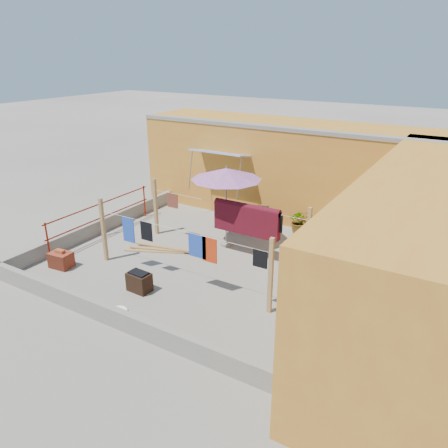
% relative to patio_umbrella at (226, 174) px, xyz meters
% --- Properties ---
extents(ground, '(80.00, 80.00, 0.00)m').
position_rel_patio_umbrella_xyz_m(ground, '(0.17, -1.19, -2.18)').
color(ground, '#9E998E').
rests_on(ground, ground).
extents(wall_back, '(11.00, 3.27, 3.21)m').
position_rel_patio_umbrella_xyz_m(wall_back, '(0.67, 3.51, -0.57)').
color(wall_back, '#C5872B').
rests_on(wall_back, ground).
extents(wall_right, '(2.40, 9.00, 3.20)m').
position_rel_patio_umbrella_xyz_m(wall_right, '(5.37, -1.19, -0.58)').
color(wall_right, '#C5872B').
rests_on(wall_right, ground).
extents(parapet_front, '(8.30, 0.16, 0.44)m').
position_rel_patio_umbrella_xyz_m(parapet_front, '(0.17, -4.77, -1.96)').
color(parapet_front, gray).
rests_on(parapet_front, ground).
extents(parapet_left, '(0.16, 7.30, 0.44)m').
position_rel_patio_umbrella_xyz_m(parapet_left, '(-3.91, -1.19, -1.96)').
color(parapet_left, gray).
rests_on(parapet_left, ground).
extents(red_railing, '(0.05, 4.20, 1.10)m').
position_rel_patio_umbrella_xyz_m(red_railing, '(-3.68, -1.39, -1.46)').
color(red_railing, maroon).
rests_on(red_railing, ground).
extents(clothesline_rig, '(5.09, 2.35, 1.80)m').
position_rel_patio_umbrella_xyz_m(clothesline_rig, '(0.74, -0.65, -1.10)').
color(clothesline_rig, tan).
rests_on(clothesline_rig, ground).
extents(patio_umbrella, '(2.46, 2.46, 2.43)m').
position_rel_patio_umbrella_xyz_m(patio_umbrella, '(0.00, 0.00, 0.00)').
color(patio_umbrella, gray).
rests_on(patio_umbrella, ground).
extents(outdoor_table, '(1.61, 1.19, 0.68)m').
position_rel_patio_umbrella_xyz_m(outdoor_table, '(-0.15, 1.49, -1.57)').
color(outdoor_table, black).
rests_on(outdoor_table, ground).
extents(brick_stack, '(0.62, 0.48, 0.50)m').
position_rel_patio_umbrella_xyz_m(brick_stack, '(-3.05, -3.52, -1.96)').
color(brick_stack, '#9D3A24').
rests_on(brick_stack, ground).
extents(lumber_pile, '(1.88, 0.92, 0.12)m').
position_rel_patio_umbrella_xyz_m(lumber_pile, '(-1.44, -1.38, -2.12)').
color(lumber_pile, tan).
rests_on(lumber_pile, ground).
extents(brazier, '(0.58, 0.40, 0.50)m').
position_rel_patio_umbrella_xyz_m(brazier, '(-0.42, -3.38, -1.94)').
color(brazier, black).
rests_on(brazier, ground).
extents(white_basin, '(0.43, 0.43, 0.08)m').
position_rel_patio_umbrella_xyz_m(white_basin, '(-0.18, -4.39, -2.14)').
color(white_basin, white).
rests_on(white_basin, ground).
extents(water_jug_a, '(0.21, 0.21, 0.33)m').
position_rel_patio_umbrella_xyz_m(water_jug_a, '(3.32, -0.99, -2.03)').
color(water_jug_a, white).
rests_on(water_jug_a, ground).
extents(water_jug_b, '(0.19, 0.19, 0.30)m').
position_rel_patio_umbrella_xyz_m(water_jug_b, '(3.12, -0.11, -2.05)').
color(water_jug_b, white).
rests_on(water_jug_b, ground).
extents(green_hose, '(0.46, 0.46, 0.07)m').
position_rel_patio_umbrella_xyz_m(green_hose, '(1.95, 2.01, -2.15)').
color(green_hose, '#187019').
rests_on(green_hose, ground).
extents(plant_back_a, '(0.89, 0.84, 0.79)m').
position_rel_patio_umbrella_xyz_m(plant_back_a, '(1.50, 2.01, -1.79)').
color(plant_back_a, '#1B5C1A').
rests_on(plant_back_a, ground).
extents(plant_back_b, '(0.36, 0.36, 0.61)m').
position_rel_patio_umbrella_xyz_m(plant_back_b, '(3.55, 2.01, -1.88)').
color(plant_back_b, '#1B5C1A').
rests_on(plant_back_b, ground).
extents(plant_right_a, '(0.49, 0.39, 0.81)m').
position_rel_patio_umbrella_xyz_m(plant_right_a, '(2.42, 0.17, -1.78)').
color(plant_right_a, '#1B5C1A').
rests_on(plant_right_a, ground).
extents(plant_right_b, '(0.47, 0.51, 0.74)m').
position_rel_patio_umbrella_xyz_m(plant_right_b, '(3.36, -1.70, -1.81)').
color(plant_right_b, '#1B5C1A').
rests_on(plant_right_b, ground).
extents(plant_right_c, '(0.52, 0.57, 0.54)m').
position_rel_patio_umbrella_xyz_m(plant_right_c, '(3.55, -2.13, -1.91)').
color(plant_right_c, '#1B5C1A').
rests_on(plant_right_c, ground).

